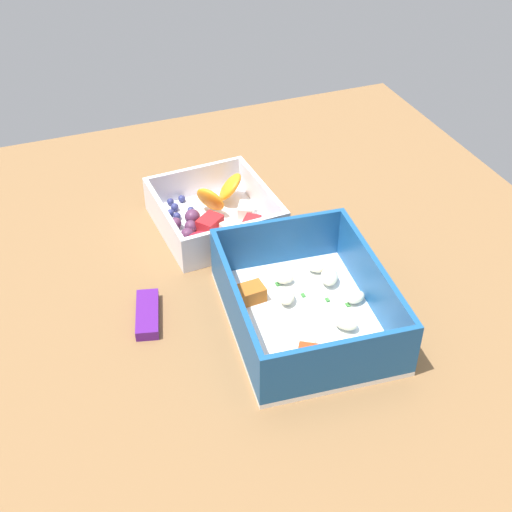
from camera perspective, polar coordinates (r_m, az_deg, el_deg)
The scene contains 4 objects.
table_surface at distance 83.04cm, azimuth -0.22°, elevation -1.03°, with size 80.00×80.00×2.00cm, color brown.
pasta_container at distance 73.27cm, azimuth 4.17°, elevation -4.36°, with size 22.18×17.88×6.63cm.
fruit_bowl at distance 87.55cm, azimuth -3.48°, elevation 3.41°, with size 15.86×14.80×4.93cm.
candy_bar at distance 75.46cm, azimuth -9.01°, elevation -4.80°, with size 7.00×2.40×1.20cm, color #51197A.
Camera 1 is at (-60.35, 22.66, 53.34)cm, focal length 48.12 mm.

